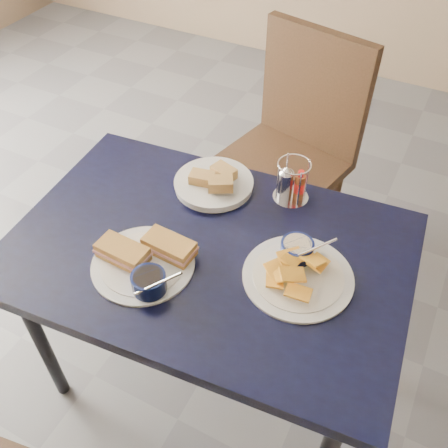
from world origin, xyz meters
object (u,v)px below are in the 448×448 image
at_px(chair_far, 290,137).
at_px(plantain_plate, 297,267).
at_px(sandwich_plate, 146,260).
at_px(bread_basket, 214,183).
at_px(condiment_caddy, 291,183).
at_px(dining_table, 209,264).

xyz_separation_m(chair_far, plantain_plate, (0.33, -0.81, 0.20)).
relative_size(chair_far, sandwich_plate, 3.28).
relative_size(sandwich_plate, plantain_plate, 1.04).
height_order(bread_basket, condiment_caddy, condiment_caddy).
xyz_separation_m(sandwich_plate, plantain_plate, (0.37, 0.17, -0.01)).
xyz_separation_m(plantain_plate, condiment_caddy, (-0.13, 0.27, 0.04)).
bearing_deg(chair_far, bread_basket, -93.05).
distance_m(dining_table, plantain_plate, 0.27).
bearing_deg(condiment_caddy, plantain_plate, -64.37).
relative_size(plantain_plate, condiment_caddy, 2.16).
distance_m(dining_table, sandwich_plate, 0.20).
bearing_deg(plantain_plate, condiment_caddy, 115.63).
height_order(sandwich_plate, bread_basket, sandwich_plate).
relative_size(dining_table, plantain_plate, 3.98).
bearing_deg(bread_basket, condiment_caddy, 15.96).
bearing_deg(bread_basket, chair_far, 86.95).
distance_m(sandwich_plate, condiment_caddy, 0.50).
distance_m(chair_far, plantain_plate, 0.89).
xyz_separation_m(dining_table, sandwich_plate, (-0.11, -0.14, 0.10)).
bearing_deg(sandwich_plate, chair_far, 87.51).
height_order(dining_table, chair_far, chair_far).
bearing_deg(condiment_caddy, chair_far, 109.97).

